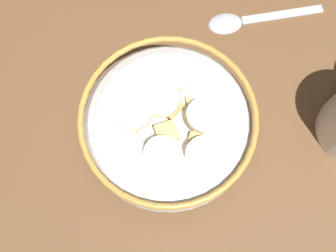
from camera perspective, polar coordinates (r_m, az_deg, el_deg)
The scene contains 3 objects.
ground_plane at distance 44.70cm, azimuth -0.00°, elevation -1.48°, with size 113.44×113.44×2.00cm, color brown.
cereal_bowl at distance 40.60cm, azimuth 0.01°, elevation 0.12°, with size 16.81×16.81×6.45cm.
spoon at distance 49.50cm, azimuth 10.10°, elevation 14.09°, with size 5.78×13.30×0.80cm.
Camera 1 is at (-11.67, -1.60, 42.12)cm, focal length 44.64 mm.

